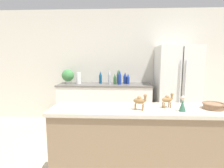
% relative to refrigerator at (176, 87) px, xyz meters
% --- Properties ---
extents(wall_back, '(8.00, 0.06, 2.55)m').
position_rel_refrigerator_xyz_m(wall_back, '(-1.05, 0.39, 0.42)').
color(wall_back, silver).
rests_on(wall_back, ground_plane).
extents(back_counter, '(2.02, 0.63, 0.89)m').
position_rel_refrigerator_xyz_m(back_counter, '(-1.53, 0.06, -0.40)').
color(back_counter, white).
rests_on(back_counter, ground_plane).
extents(refrigerator, '(0.83, 0.71, 1.70)m').
position_rel_refrigerator_xyz_m(refrigerator, '(0.00, 0.00, 0.00)').
color(refrigerator, white).
rests_on(refrigerator, ground_plane).
extents(bar_counter, '(1.96, 0.47, 0.94)m').
position_rel_refrigerator_xyz_m(bar_counter, '(-0.92, -2.01, -0.38)').
color(bar_counter, '#8C7256').
rests_on(bar_counter, ground_plane).
extents(potted_plant, '(0.27, 0.27, 0.31)m').
position_rel_refrigerator_xyz_m(potted_plant, '(-2.36, 0.10, 0.21)').
color(potted_plant, silver).
rests_on(potted_plant, back_counter).
extents(paper_towel_roll, '(0.10, 0.10, 0.25)m').
position_rel_refrigerator_xyz_m(paper_towel_roll, '(-2.11, 0.05, 0.17)').
color(paper_towel_roll, white).
rests_on(paper_towel_roll, back_counter).
extents(back_bottle_0, '(0.06, 0.06, 0.23)m').
position_rel_refrigerator_xyz_m(back_bottle_0, '(-1.31, 0.01, 0.15)').
color(back_bottle_0, '#2D6033').
rests_on(back_bottle_0, back_counter).
extents(back_bottle_1, '(0.06, 0.06, 0.28)m').
position_rel_refrigerator_xyz_m(back_bottle_1, '(-1.63, 0.13, 0.17)').
color(back_bottle_1, navy).
rests_on(back_bottle_1, back_counter).
extents(back_bottle_2, '(0.06, 0.06, 0.32)m').
position_rel_refrigerator_xyz_m(back_bottle_2, '(-1.42, 0.01, 0.19)').
color(back_bottle_2, '#B2B7BC').
rests_on(back_bottle_2, back_counter).
extents(back_bottle_3, '(0.07, 0.07, 0.32)m').
position_rel_refrigerator_xyz_m(back_bottle_3, '(-1.24, 0.14, 0.19)').
color(back_bottle_3, '#2D6033').
rests_on(back_bottle_3, back_counter).
extents(back_bottle_4, '(0.07, 0.07, 0.32)m').
position_rel_refrigerator_xyz_m(back_bottle_4, '(-1.20, -0.03, 0.19)').
color(back_bottle_4, navy).
rests_on(back_bottle_4, back_counter).
extents(back_bottle_5, '(0.08, 0.08, 0.26)m').
position_rel_refrigerator_xyz_m(back_bottle_5, '(-1.08, 0.11, 0.16)').
color(back_bottle_5, navy).
rests_on(back_bottle_5, back_counter).
extents(back_bottle_6, '(0.07, 0.07, 0.23)m').
position_rel_refrigerator_xyz_m(back_bottle_6, '(-1.02, 0.05, 0.15)').
color(back_bottle_6, navy).
rests_on(back_bottle_6, back_counter).
extents(fruit_bowl, '(0.21, 0.21, 0.06)m').
position_rel_refrigerator_xyz_m(fruit_bowl, '(-0.27, -2.01, 0.12)').
color(fruit_bowl, '#8C6647').
rests_on(fruit_bowl, bar_counter).
extents(camel_figurine, '(0.13, 0.08, 0.15)m').
position_rel_refrigerator_xyz_m(camel_figurine, '(-0.71, -1.99, 0.18)').
color(camel_figurine, olive).
rests_on(camel_figurine, bar_counter).
extents(camel_figurine_second, '(0.13, 0.09, 0.16)m').
position_rel_refrigerator_xyz_m(camel_figurine_second, '(-1.00, -2.08, 0.18)').
color(camel_figurine_second, olive).
rests_on(camel_figurine_second, bar_counter).
extents(wise_man_figurine_crimson, '(0.06, 0.06, 0.15)m').
position_rel_refrigerator_xyz_m(wise_man_figurine_crimson, '(-0.60, -2.10, 0.15)').
color(wise_man_figurine_crimson, '#33664C').
rests_on(wise_man_figurine_crimson, bar_counter).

